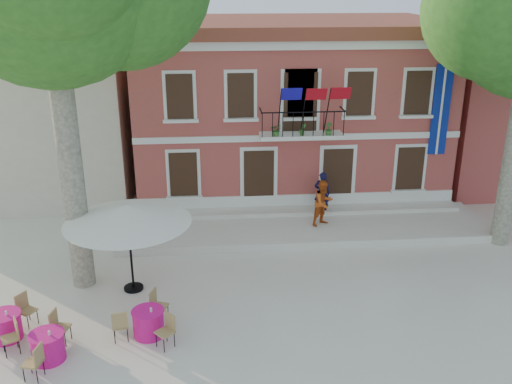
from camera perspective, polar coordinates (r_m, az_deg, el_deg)
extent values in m
plane|color=beige|center=(18.13, 0.64, -9.87)|extent=(90.00, 90.00, 0.00)
cube|color=#AC3E41|center=(26.40, 3.03, 8.18)|extent=(13.00, 8.00, 7.00)
cube|color=brown|center=(25.85, 3.19, 16.32)|extent=(13.50, 8.50, 0.50)
cube|color=silver|center=(21.99, 4.59, 14.46)|extent=(13.30, 0.35, 0.35)
cube|color=silver|center=(22.12, 4.54, 5.66)|extent=(3.20, 0.90, 0.15)
cube|color=black|center=(21.50, 4.78, 7.96)|extent=(3.20, 0.04, 0.04)
cube|color=navy|center=(23.83, 18.00, 7.79)|extent=(0.70, 0.05, 3.60)
cube|color=#150E9A|center=(20.88, 2.53, 9.73)|extent=(0.76, 0.27, 0.47)
cube|color=#AE0B16|center=(21.01, 5.00, 9.74)|extent=(0.76, 0.29, 0.47)
cube|color=#AE0B16|center=(21.18, 7.44, 9.74)|extent=(0.76, 0.27, 0.47)
imported|color=#26591E|center=(21.62, 2.06, 6.22)|extent=(0.43, 0.37, 0.48)
imported|color=#26591E|center=(21.76, 4.69, 6.26)|extent=(0.26, 0.21, 0.48)
imported|color=#26591E|center=(21.94, 7.28, 6.28)|extent=(0.27, 0.27, 0.48)
cube|color=beige|center=(28.42, -21.10, 6.69)|extent=(9.00, 9.00, 6.00)
cube|color=brown|center=(27.89, -21.96, 13.06)|extent=(9.40, 9.40, 0.40)
cube|color=silver|center=(22.18, 4.76, -3.50)|extent=(14.00, 3.40, 0.30)
cylinder|color=#A59E84|center=(17.78, -18.08, 2.80)|extent=(0.70, 0.70, 8.13)
cylinder|color=black|center=(18.63, -12.13, -9.34)|extent=(0.61, 0.61, 0.08)
cylinder|color=black|center=(18.05, -12.42, -5.97)|extent=(0.07, 0.07, 2.53)
cone|color=white|center=(17.51, -12.75, -2.12)|extent=(3.85, 3.85, 0.56)
imported|color=black|center=(22.83, 6.64, -0.08)|extent=(0.72, 0.56, 1.74)
imported|color=#C65017|center=(21.77, 6.77, -1.09)|extent=(1.09, 1.03, 1.78)
cylinder|color=#F11698|center=(15.98, -20.09, -14.36)|extent=(0.84, 0.84, 0.75)
cylinder|color=#F11698|center=(15.77, -20.26, -13.21)|extent=(0.90, 0.90, 0.02)
cube|color=#A18050|center=(15.40, -21.45, -15.56)|extent=(0.50, 0.50, 0.95)
cube|color=#A18050|center=(16.47, -18.92, -12.65)|extent=(0.50, 0.50, 0.95)
cylinder|color=#F11698|center=(16.21, -10.70, -12.78)|extent=(0.84, 0.84, 0.75)
cylinder|color=#F11698|center=(16.01, -10.79, -11.63)|extent=(0.90, 0.90, 0.02)
cube|color=#A18050|center=(15.64, -9.11, -13.62)|extent=(0.59, 0.59, 0.95)
cube|color=#A18050|center=(16.73, -9.61, -11.16)|extent=(0.54, 0.54, 0.95)
cube|color=#A18050|center=(16.15, -13.43, -12.74)|extent=(0.49, 0.49, 0.95)
cylinder|color=#F11698|center=(17.21, -23.76, -12.22)|extent=(0.84, 0.84, 0.75)
cylinder|color=#F11698|center=(17.01, -23.95, -11.12)|extent=(0.90, 0.90, 0.02)
cube|color=#A18050|center=(17.53, -21.90, -10.90)|extent=(0.58, 0.58, 0.95)
cube|color=#A18050|center=(16.52, -23.39, -13.21)|extent=(0.56, 0.56, 0.95)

